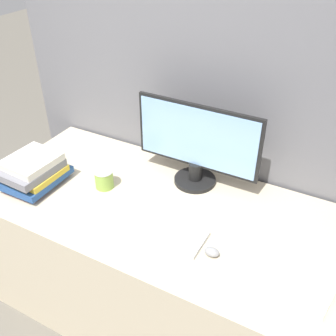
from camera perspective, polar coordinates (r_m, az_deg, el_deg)
The scene contains 8 objects.
cubicle_panel_rear at distance 2.02m, azimuth 4.35°, elevation 4.28°, with size 2.05×0.04×1.69m.
desk at distance 2.02m, azimuth -1.55°, elevation -13.23°, with size 1.65×0.79×0.72m.
monitor at distance 1.81m, azimuth 4.19°, elevation 3.23°, with size 0.60×0.20×0.41m.
keyboard at distance 1.65m, azimuth -2.33°, elevation -8.57°, with size 0.46×0.16×0.02m.
mouse at distance 1.55m, azimuth 6.39°, elevation -12.02°, with size 0.06×0.04×0.03m.
coffee_cup at distance 1.88m, azimuth -9.26°, elevation -1.51°, with size 0.09×0.09×0.10m.
book_stack at distance 1.96m, azimuth -19.06°, elevation -0.45°, with size 0.25×0.30×0.16m.
paper_pile at distance 1.54m, azimuth 19.00°, elevation -14.85°, with size 0.27×0.28×0.02m.
Camera 1 is at (0.70, -0.78, 1.85)m, focal length 42.00 mm.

